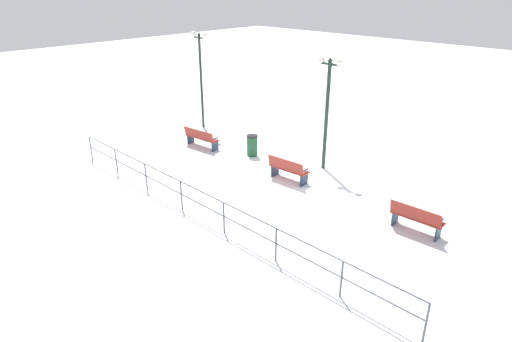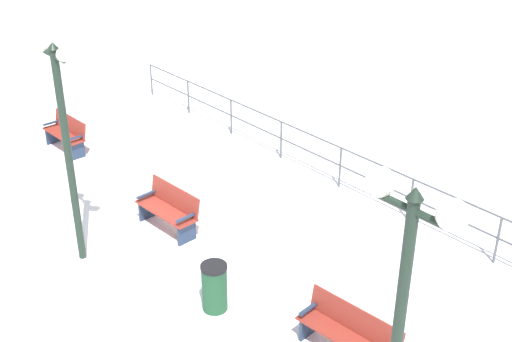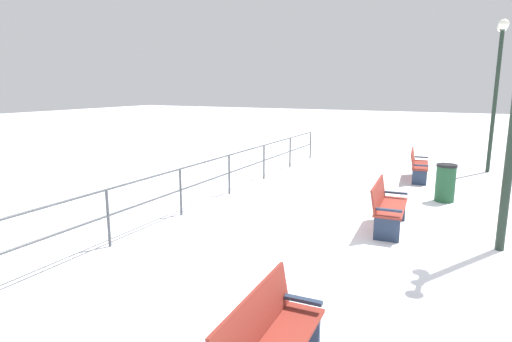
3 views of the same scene
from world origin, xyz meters
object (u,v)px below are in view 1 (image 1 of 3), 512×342
(lamppost_far, at_px, (200,61))
(bench_second, at_px, (288,169))
(bench_third, at_px, (201,137))
(trash_bin, at_px, (252,145))
(lamppost_middle, at_px, (328,100))
(bench_nearest, at_px, (416,218))

(lamppost_far, bearing_deg, bench_second, -104.83)
(bench_second, height_order, bench_third, bench_second)
(bench_third, height_order, lamppost_far, lamppost_far)
(trash_bin, bearing_deg, lamppost_middle, -70.75)
(bench_third, height_order, trash_bin, trash_bin)
(bench_second, relative_size, bench_third, 0.89)
(bench_second, relative_size, lamppost_middle, 0.37)
(lamppost_far, bearing_deg, trash_bin, -102.91)
(trash_bin, bearing_deg, lamppost_far, 77.09)
(bench_third, bearing_deg, bench_nearest, -96.28)
(bench_nearest, xyz_separation_m, trash_bin, (1.00, 7.63, -0.03))
(bench_nearest, distance_m, bench_third, 9.90)
(bench_second, distance_m, lamppost_middle, 2.93)
(lamppost_far, bearing_deg, bench_third, -131.25)
(lamppost_far, height_order, trash_bin, lamppost_far)
(bench_third, height_order, lamppost_middle, lamppost_middle)
(bench_second, relative_size, lamppost_far, 0.34)
(bench_second, height_order, lamppost_middle, lamppost_middle)
(lamppost_far, xyz_separation_m, trash_bin, (-1.01, -4.41, -2.80))
(bench_second, distance_m, bench_third, 4.95)
(bench_third, xyz_separation_m, trash_bin, (0.87, -2.27, -0.01))
(bench_second, relative_size, trash_bin, 1.74)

